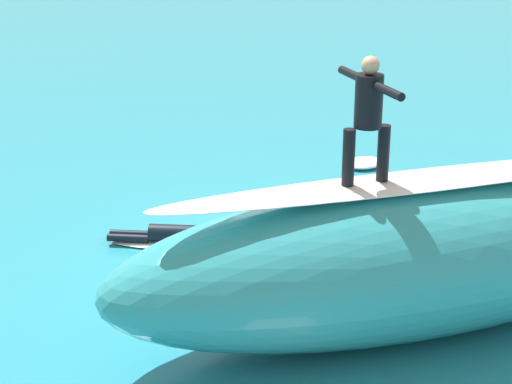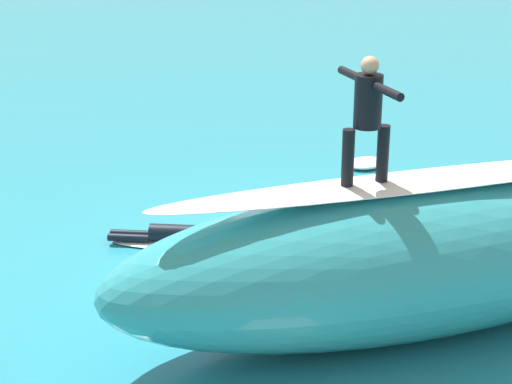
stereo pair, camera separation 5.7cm
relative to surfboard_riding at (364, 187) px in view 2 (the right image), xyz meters
name	(u,v)px [view 2 (the right image)]	position (x,y,z in m)	size (l,w,h in m)	color
ground_plane	(277,254)	(-0.18, -2.58, -1.98)	(120.00, 120.00, 0.00)	teal
wave_crest	(411,259)	(-0.68, 0.09, -1.01)	(7.71, 2.13, 1.93)	teal
wave_foam_lip	(417,181)	(-0.68, 0.09, -0.01)	(6.55, 0.75, 0.08)	white
surfboard_riding	(364,187)	(0.00, 0.00, 0.00)	(2.10, 0.48, 0.09)	silver
surfer_riding	(368,111)	(0.00, 0.00, 0.91)	(0.59, 1.40, 1.48)	black
surfboard_paddling	(175,243)	(1.09, -3.56, -1.95)	(2.00, 0.50, 0.06)	silver
surfer_paddling	(167,234)	(1.19, -3.62, -1.80)	(1.45, 0.99, 0.29)	black
foam_patch_near	(250,235)	(-0.06, -3.29, -1.91)	(0.72, 0.61, 0.13)	white
foam_patch_mid	(366,163)	(-3.55, -5.45, -1.90)	(0.79, 0.61, 0.16)	white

